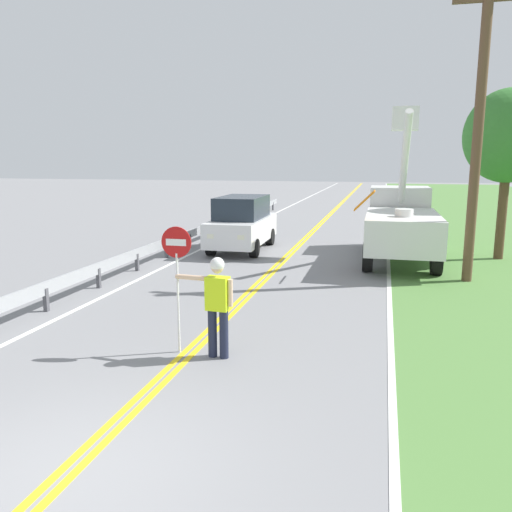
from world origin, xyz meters
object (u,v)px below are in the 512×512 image
(utility_bucket_truck, at_px, (400,219))
(utility_pole_near, at_px, (478,129))
(flagger_worker, at_px, (217,301))
(oncoming_suv_nearest, at_px, (242,223))
(roadside_tree_verge, at_px, (509,137))
(stop_sign_paddle, at_px, (177,261))

(utility_bucket_truck, distance_m, utility_pole_near, 4.69)
(flagger_worker, relative_size, oncoming_suv_nearest, 0.39)
(utility_pole_near, relative_size, roadside_tree_verge, 1.40)
(roadside_tree_verge, bearing_deg, utility_bucket_truck, -167.68)
(oncoming_suv_nearest, relative_size, roadside_tree_verge, 0.79)
(flagger_worker, distance_m, utility_bucket_truck, 11.07)
(stop_sign_paddle, height_order, utility_pole_near, utility_pole_near)
(utility_bucket_truck, height_order, oncoming_suv_nearest, utility_bucket_truck)
(oncoming_suv_nearest, relative_size, utility_pole_near, 0.56)
(flagger_worker, height_order, stop_sign_paddle, stop_sign_paddle)
(flagger_worker, xyz_separation_m, roadside_tree_verge, (6.84, 11.29, 3.22))
(stop_sign_paddle, distance_m, oncoming_suv_nearest, 10.94)
(stop_sign_paddle, relative_size, roadside_tree_verge, 0.39)
(flagger_worker, bearing_deg, oncoming_suv_nearest, 103.28)
(utility_bucket_truck, distance_m, roadside_tree_verge, 4.56)
(roadside_tree_verge, bearing_deg, utility_pole_near, -112.39)
(oncoming_suv_nearest, xyz_separation_m, roadside_tree_verge, (9.40, 0.45, 3.21))
(flagger_worker, distance_m, oncoming_suv_nearest, 11.14)
(oncoming_suv_nearest, bearing_deg, flagger_worker, -76.72)
(stop_sign_paddle, relative_size, oncoming_suv_nearest, 0.50)
(stop_sign_paddle, bearing_deg, oncoming_suv_nearest, 99.43)
(stop_sign_paddle, height_order, utility_bucket_truck, utility_bucket_truck)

